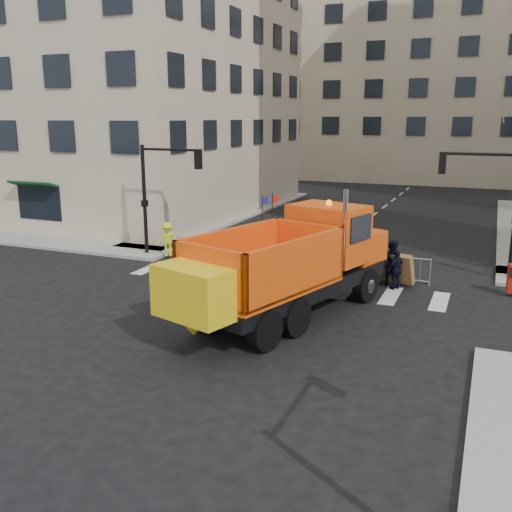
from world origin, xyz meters
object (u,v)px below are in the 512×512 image
at_px(cop_a, 344,264).
at_px(worker, 168,239).
at_px(cop_c, 396,270).
at_px(cop_b, 392,262).
at_px(plow_truck, 288,263).

bearing_deg(cop_a, worker, -18.96).
distance_m(cop_a, worker, 8.90).
height_order(cop_a, cop_c, cop_a).
bearing_deg(cop_a, cop_b, -175.08).
bearing_deg(cop_c, plow_truck, 3.64).
bearing_deg(plow_truck, cop_c, -14.08).
bearing_deg(cop_b, cop_c, 139.76).
height_order(plow_truck, worker, plow_truck).
xyz_separation_m(cop_c, worker, (-10.97, 0.84, 0.16)).
height_order(cop_a, cop_b, cop_b).
distance_m(plow_truck, cop_b, 5.98).
distance_m(cop_a, cop_c, 2.12).
height_order(cop_a, worker, worker).
xyz_separation_m(plow_truck, cop_c, (2.87, 4.75, -1.12)).
xyz_separation_m(plow_truck, cop_b, (2.59, 5.30, -0.98)).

